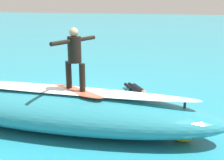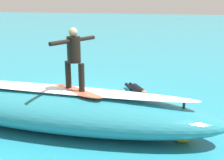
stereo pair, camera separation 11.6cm
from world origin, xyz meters
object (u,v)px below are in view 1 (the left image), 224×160
Objects in this scene: surfer_riding at (75,54)px; buoy_marker at (183,129)px; surfboard_riding at (76,91)px; surfer_paddling at (137,89)px; surfboard_paddling at (138,95)px.

surfer_riding is 1.45× the size of buoy_marker.
buoy_marker is (-2.94, -0.00, -0.82)m from surfboard_riding.
surfer_riding is at bearing -50.44° from surfer_paddling.
surfboard_riding is 1.22× the size of surfer_paddling.
surfer_riding reaches higher than surfboard_riding.
buoy_marker is at bearing -4.46° from surfboard_paddling.
surfer_paddling is (-1.20, -3.44, -1.97)m from surfer_riding.
buoy_marker is at bearing -4.30° from surfer_paddling.
surfboard_paddling is 0.23m from surfer_paddling.
surfer_riding is 0.89× the size of surfboard_paddling.
surfer_riding reaches higher than buoy_marker.
surfer_paddling is (0.07, -0.12, 0.18)m from surfboard_paddling.
surfer_riding reaches higher than surfer_paddling.
buoy_marker is (-1.67, 3.32, 0.30)m from surfboard_paddling.
surfboard_riding is at bearing 0.09° from buoy_marker.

